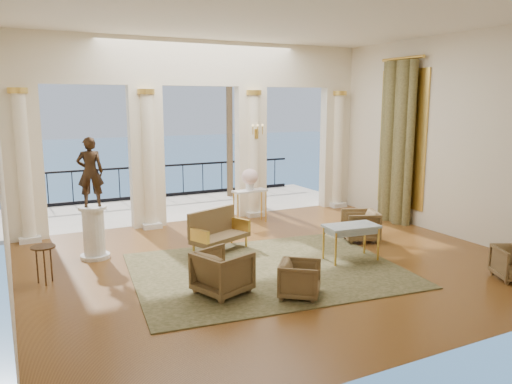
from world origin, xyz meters
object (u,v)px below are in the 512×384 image
armchair_d (223,270)px  pedestal (94,233)px  armchair_a (300,278)px  side_table (43,252)px  settee (217,231)px  console_table (250,196)px  armchair_c (360,224)px  statue (90,172)px  game_table (351,229)px

armchair_d → pedestal: bearing=8.2°
armchair_a → pedestal: (-2.54, 3.49, 0.18)m
armchair_a → side_table: (-3.52, 2.44, 0.24)m
settee → console_table: (1.66, 1.87, 0.27)m
armchair_c → statue: bearing=-81.1°
game_table → console_table: console_table is taller
armchair_a → statue: size_ratio=0.47×
armchair_a → game_table: bearing=-20.5°
statue → settee: bearing=173.7°
side_table → console_table: bearing=24.8°
armchair_d → pedestal: size_ratio=0.75×
armchair_a → console_table: bearing=21.2°
settee → armchair_d: bearing=-133.3°
armchair_d → pedestal: pedestal is taller
armchair_a → armchair_d: 1.23m
armchair_c → statue: size_ratio=0.55×
console_table → side_table: 5.49m
armchair_c → side_table: 6.42m
game_table → pedestal: bearing=157.3°
armchair_c → pedestal: size_ratio=0.71×
armchair_a → armchair_c: bearing=-15.2°
pedestal → side_table: 1.44m
game_table → pedestal: size_ratio=1.04×
armchair_d → statue: statue is taller
settee → pedestal: (-2.33, 0.62, 0.08)m
armchair_a → armchair_d: bearing=95.1°
armchair_c → console_table: (-1.43, 2.60, 0.32)m
game_table → console_table: 3.65m
game_table → pedestal: (-4.38, 2.38, -0.13)m
armchair_c → game_table: (-1.05, -1.03, 0.26)m
game_table → armchair_d: bearing=-165.4°
armchair_d → pedestal: 3.21m
statue → console_table: size_ratio=1.47×
console_table → side_table: bearing=-160.9°
game_table → armchair_a: bearing=-143.0°
armchair_c → settee: size_ratio=0.53×
console_table → side_table: size_ratio=1.40×
armchair_c → game_table: bearing=-22.6°
pedestal → statue: (0.00, -0.00, 1.21)m
pedestal → side_table: pedestal is taller
armchair_d → side_table: 3.06m
settee → side_table: 3.35m
statue → console_table: 4.31m
armchair_c → side_table: (-6.41, 0.29, 0.19)m
statue → side_table: (-0.98, -1.05, -1.15)m
armchair_c → armchair_d: 4.18m
console_table → armchair_d: bearing=-127.1°
pedestal → statue: statue is taller
armchair_c → console_table: bearing=-128.3°
game_table → side_table: size_ratio=1.65×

